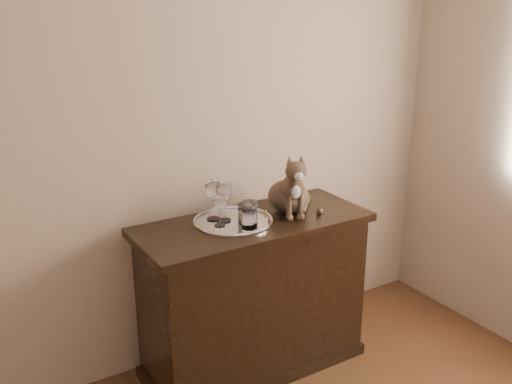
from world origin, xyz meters
TOP-DOWN VIEW (x-y plane):
  - wall_back at (0.00, 2.25)m, footprint 4.00×0.10m
  - sideboard at (0.60, 1.94)m, footprint 1.20×0.50m
  - tray at (0.50, 1.97)m, footprint 0.40×0.40m
  - wine_glass_a at (0.43, 2.04)m, footprint 0.08×0.08m
  - wine_glass_c at (0.42, 1.95)m, footprint 0.06×0.06m
  - wine_glass_d at (0.47, 2.00)m, footprint 0.08×0.08m
  - tumbler_a at (0.54, 1.91)m, footprint 0.09×0.09m
  - tumbler_b at (0.52, 1.85)m, footprint 0.08×0.08m
  - tumbler_c at (0.58, 1.95)m, footprint 0.08×0.08m
  - cat at (0.83, 1.96)m, footprint 0.41×0.39m

SIDE VIEW (x-z plane):
  - sideboard at x=0.60m, z-range 0.00..0.85m
  - tray at x=0.50m, z-range 0.85..0.86m
  - tumbler_b at x=0.52m, z-range 0.86..0.94m
  - tumbler_c at x=0.58m, z-range 0.86..0.95m
  - tumbler_a at x=0.54m, z-range 0.86..0.96m
  - wine_glass_c at x=0.42m, z-range 0.86..1.03m
  - wine_glass_d at x=0.47m, z-range 0.86..1.07m
  - wine_glass_a at x=0.43m, z-range 0.86..1.07m
  - cat at x=0.83m, z-range 0.85..1.18m
  - wall_back at x=0.00m, z-range 0.00..2.70m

